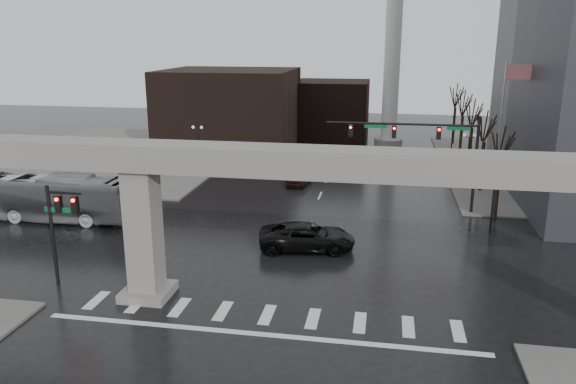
{
  "coord_description": "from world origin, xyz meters",
  "views": [
    {
      "loc": [
        5.65,
        -26.82,
        13.99
      ],
      "look_at": [
        -0.27,
        6.76,
        4.5
      ],
      "focal_mm": 35.0,
      "sensor_mm": 36.0,
      "label": 1
    }
  ],
  "objects_px": {
    "city_bus": "(53,198)",
    "far_car": "(300,177)",
    "pickup_truck": "(307,237)",
    "signal_mast_arm": "(428,142)"
  },
  "relations": [
    {
      "from": "far_car",
      "to": "signal_mast_arm",
      "type": "bearing_deg",
      "value": -22.69
    },
    {
      "from": "city_bus",
      "to": "pickup_truck",
      "type": "bearing_deg",
      "value": -98.49
    },
    {
      "from": "city_bus",
      "to": "far_car",
      "type": "bearing_deg",
      "value": -51.21
    },
    {
      "from": "pickup_truck",
      "to": "far_car",
      "type": "xyz_separation_m",
      "value": [
        -3.16,
        17.07,
        -0.14
      ]
    },
    {
      "from": "far_car",
      "to": "pickup_truck",
      "type": "bearing_deg",
      "value": -71.24
    },
    {
      "from": "signal_mast_arm",
      "to": "pickup_truck",
      "type": "xyz_separation_m",
      "value": [
        -8.28,
        -10.2,
        -4.93
      ]
    },
    {
      "from": "city_bus",
      "to": "far_car",
      "type": "relative_size",
      "value": 2.91
    },
    {
      "from": "signal_mast_arm",
      "to": "far_car",
      "type": "relative_size",
      "value": 2.72
    },
    {
      "from": "pickup_truck",
      "to": "far_car",
      "type": "distance_m",
      "value": 17.36
    },
    {
      "from": "city_bus",
      "to": "signal_mast_arm",
      "type": "bearing_deg",
      "value": -76.25
    }
  ]
}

